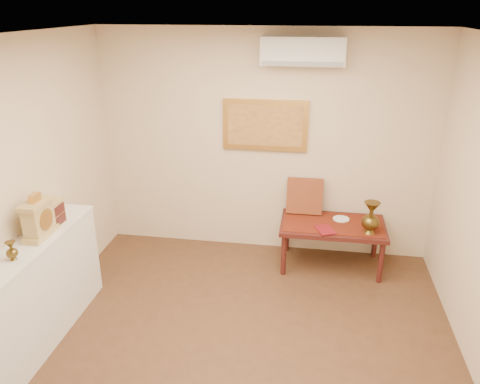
% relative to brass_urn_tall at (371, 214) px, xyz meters
% --- Properties ---
extents(floor, '(4.50, 4.50, 0.00)m').
position_rel_brass_urn_tall_xyz_m(floor, '(-1.24, -1.69, -0.78)').
color(floor, brown).
rests_on(floor, ground).
extents(ceiling, '(4.50, 4.50, 0.00)m').
position_rel_brass_urn_tall_xyz_m(ceiling, '(-1.24, -1.69, 1.92)').
color(ceiling, white).
rests_on(ceiling, ground).
extents(wall_back, '(4.00, 0.02, 2.70)m').
position_rel_brass_urn_tall_xyz_m(wall_back, '(-1.24, 0.56, 0.57)').
color(wall_back, beige).
rests_on(wall_back, ground).
extents(brass_urn_small, '(0.09, 0.09, 0.21)m').
position_rel_brass_urn_tall_xyz_m(brass_urn_small, '(-3.04, -1.82, 0.31)').
color(brass_urn_small, brown).
rests_on(brass_urn_small, display_ledge).
extents(table_cloth, '(1.14, 0.59, 0.01)m').
position_rel_brass_urn_tall_xyz_m(table_cloth, '(-0.39, 0.19, -0.23)').
color(table_cloth, '#611E10').
rests_on(table_cloth, low_table).
extents(brass_urn_tall, '(0.20, 0.20, 0.45)m').
position_rel_brass_urn_tall_xyz_m(brass_urn_tall, '(0.00, 0.00, 0.00)').
color(brass_urn_tall, brown).
rests_on(brass_urn_tall, table_cloth).
extents(plate, '(0.19, 0.19, 0.01)m').
position_rel_brass_urn_tall_xyz_m(plate, '(-0.29, 0.30, -0.22)').
color(plate, silver).
rests_on(plate, table_cloth).
extents(menu, '(0.26, 0.30, 0.01)m').
position_rel_brass_urn_tall_xyz_m(menu, '(-0.48, -0.02, -0.22)').
color(menu, maroon).
rests_on(menu, table_cloth).
extents(cushion, '(0.43, 0.19, 0.44)m').
position_rel_brass_urn_tall_xyz_m(cushion, '(-0.74, 0.44, -0.01)').
color(cushion, '#5C1212').
rests_on(cushion, table_cloth).
extents(display_ledge, '(0.37, 2.02, 0.98)m').
position_rel_brass_urn_tall_xyz_m(display_ledge, '(-3.07, -1.69, -0.29)').
color(display_ledge, silver).
rests_on(display_ledge, floor).
extents(mantel_clock, '(0.17, 0.36, 0.41)m').
position_rel_brass_urn_tall_xyz_m(mantel_clock, '(-3.04, -1.40, 0.37)').
color(mantel_clock, tan).
rests_on(mantel_clock, display_ledge).
extents(wooden_chest, '(0.16, 0.21, 0.24)m').
position_rel_brass_urn_tall_xyz_m(wooden_chest, '(-3.05, -1.16, 0.32)').
color(wooden_chest, tan).
rests_on(wooden_chest, display_ledge).
extents(low_table, '(1.20, 0.70, 0.55)m').
position_rel_brass_urn_tall_xyz_m(low_table, '(-0.39, 0.19, -0.30)').
color(low_table, '#481915').
rests_on(low_table, floor).
extents(painting, '(1.00, 0.06, 0.60)m').
position_rel_brass_urn_tall_xyz_m(painting, '(-1.24, 0.53, 0.82)').
color(painting, gold).
rests_on(painting, wall_back).
extents(ac_unit, '(0.90, 0.25, 0.30)m').
position_rel_brass_urn_tall_xyz_m(ac_unit, '(-0.84, 0.43, 1.67)').
color(ac_unit, silver).
rests_on(ac_unit, wall_back).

